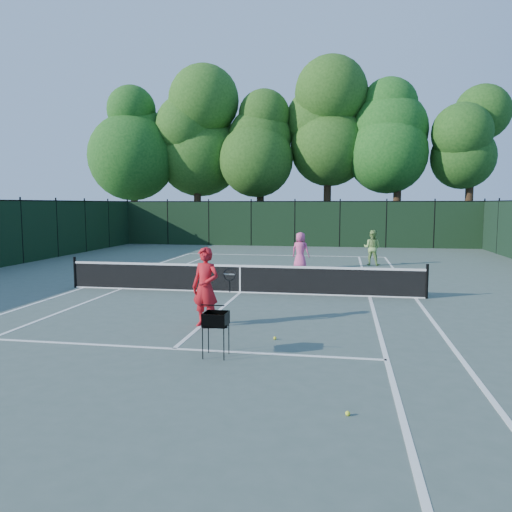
% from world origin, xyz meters
% --- Properties ---
extents(ground, '(90.00, 90.00, 0.00)m').
position_xyz_m(ground, '(0.00, 0.00, 0.00)').
color(ground, '#48574E').
rests_on(ground, ground).
extents(sideline_doubles_left, '(0.10, 23.77, 0.01)m').
position_xyz_m(sideline_doubles_left, '(-5.49, 0.00, 0.00)').
color(sideline_doubles_left, white).
rests_on(sideline_doubles_left, ground).
extents(sideline_doubles_right, '(0.10, 23.77, 0.01)m').
position_xyz_m(sideline_doubles_right, '(5.49, 0.00, 0.00)').
color(sideline_doubles_right, white).
rests_on(sideline_doubles_right, ground).
extents(sideline_singles_left, '(0.10, 23.77, 0.01)m').
position_xyz_m(sideline_singles_left, '(-4.12, 0.00, 0.00)').
color(sideline_singles_left, white).
rests_on(sideline_singles_left, ground).
extents(sideline_singles_right, '(0.10, 23.77, 0.01)m').
position_xyz_m(sideline_singles_right, '(4.12, 0.00, 0.00)').
color(sideline_singles_right, white).
rests_on(sideline_singles_right, ground).
extents(baseline_far, '(10.97, 0.10, 0.01)m').
position_xyz_m(baseline_far, '(0.00, 11.88, 0.00)').
color(baseline_far, white).
rests_on(baseline_far, ground).
extents(service_line_near, '(8.23, 0.10, 0.01)m').
position_xyz_m(service_line_near, '(0.00, -6.40, 0.00)').
color(service_line_near, white).
rests_on(service_line_near, ground).
extents(service_line_far, '(8.23, 0.10, 0.01)m').
position_xyz_m(service_line_far, '(0.00, 6.40, 0.00)').
color(service_line_far, white).
rests_on(service_line_far, ground).
extents(center_service_line, '(0.10, 12.80, 0.01)m').
position_xyz_m(center_service_line, '(0.00, 0.00, 0.00)').
color(center_service_line, white).
rests_on(center_service_line, ground).
extents(tennis_net, '(11.69, 0.09, 1.06)m').
position_xyz_m(tennis_net, '(0.00, 0.00, 0.48)').
color(tennis_net, black).
rests_on(tennis_net, ground).
extents(fence_far, '(24.00, 0.05, 3.00)m').
position_xyz_m(fence_far, '(0.00, 18.00, 1.50)').
color(fence_far, black).
rests_on(fence_far, ground).
extents(tree_0, '(6.40, 6.40, 13.14)m').
position_xyz_m(tree_0, '(-13.00, 21.50, 8.16)').
color(tree_0, black).
rests_on(tree_0, ground).
extents(tree_1, '(6.80, 6.80, 13.98)m').
position_xyz_m(tree_1, '(-8.00, 22.00, 8.69)').
color(tree_1, black).
rests_on(tree_1, ground).
extents(tree_2, '(6.00, 6.00, 12.40)m').
position_xyz_m(tree_2, '(-3.00, 21.80, 7.73)').
color(tree_2, black).
rests_on(tree_2, ground).
extents(tree_3, '(7.00, 7.00, 14.45)m').
position_xyz_m(tree_3, '(2.00, 22.30, 9.01)').
color(tree_3, black).
rests_on(tree_3, ground).
extents(tree_4, '(6.20, 6.20, 12.97)m').
position_xyz_m(tree_4, '(7.00, 21.60, 8.14)').
color(tree_4, black).
rests_on(tree_4, ground).
extents(tree_5, '(5.80, 5.80, 12.23)m').
position_xyz_m(tree_5, '(12.00, 22.10, 7.71)').
color(tree_5, black).
rests_on(tree_5, ground).
extents(coach, '(1.07, 0.62, 1.87)m').
position_xyz_m(coach, '(0.13, -4.53, 0.94)').
color(coach, red).
rests_on(coach, ground).
extents(player_pink, '(0.91, 0.72, 1.63)m').
position_xyz_m(player_pink, '(1.41, 6.28, 0.81)').
color(player_pink, '#D94C88').
rests_on(player_pink, ground).
extents(player_green, '(0.95, 0.83, 1.65)m').
position_xyz_m(player_green, '(4.60, 8.18, 0.82)').
color(player_green, '#87B55A').
rests_on(player_green, ground).
extents(ball_hopper, '(0.53, 0.53, 0.85)m').
position_xyz_m(ball_hopper, '(0.95, -6.74, 0.71)').
color(ball_hopper, black).
rests_on(ball_hopper, ground).
extents(loose_ball_near_cart, '(0.07, 0.07, 0.07)m').
position_xyz_m(loose_ball_near_cart, '(3.39, -9.00, 0.03)').
color(loose_ball_near_cart, '#D1E82F').
rests_on(loose_ball_near_cart, ground).
extents(loose_ball_midcourt, '(0.07, 0.07, 0.07)m').
position_xyz_m(loose_ball_midcourt, '(1.89, -5.38, 0.03)').
color(loose_ball_midcourt, yellow).
rests_on(loose_ball_midcourt, ground).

